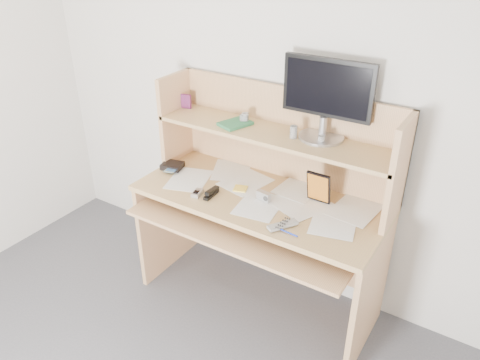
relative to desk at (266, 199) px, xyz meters
The scene contains 19 objects.
back_wall 0.60m from the desk, 90.00° to the left, with size 3.60×0.04×2.50m, color silver.
desk is the anchor object (origin of this frame).
paper_clutter 0.10m from the desk, 90.00° to the right, with size 1.32×0.54×0.01m, color silver.
keyboard 0.21m from the desk, 46.16° to the right, with size 0.51×0.23×0.03m.
tv_remote 0.38m from the desk, 47.66° to the right, with size 0.04×0.16×0.02m, color gray.
flip_phone 0.40m from the desk, 140.22° to the right, with size 0.04×0.08×0.02m, color #ABABAD.
stapler 0.32m from the desk, 136.05° to the right, with size 0.03×0.12×0.04m, color black.
wallet 0.63m from the desk, behind, with size 0.12×0.10×0.03m, color black.
sticky_note_pad 0.16m from the desk, 152.51° to the right, with size 0.07×0.07×0.01m, color yellow.
digital_camera 0.14m from the desk, 67.05° to the right, with size 0.08×0.03×0.05m, color #A9AAAC.
game_case 0.34m from the desk, ahead, with size 0.13×0.01×0.18m, color black.
blue_pen 0.43m from the desk, 47.54° to the right, with size 0.01×0.01×0.14m, color #162EA8.
card_box 0.78m from the desk, 169.54° to the left, with size 0.06×0.02×0.09m, color maroon.
shelf_book 0.46m from the desk, 168.87° to the left, with size 0.12×0.17×0.02m, color #388D50.
chip_stack_a 0.47m from the desk, 156.66° to the left, with size 0.04×0.04×0.05m, color black.
chip_stack_b 0.47m from the desk, 153.84° to the left, with size 0.04×0.04×0.06m, color white.
chip_stack_c 0.50m from the desk, 14.21° to the left, with size 0.04×0.04×0.04m, color black.
chip_stack_d 0.44m from the desk, 25.83° to the left, with size 0.04×0.04×0.07m, color white.
monitor 0.68m from the desk, 32.61° to the left, with size 0.48×0.24×0.42m.
Camera 1 is at (1.10, -0.45, 2.08)m, focal length 35.00 mm.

